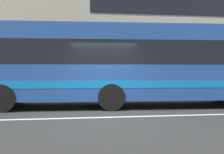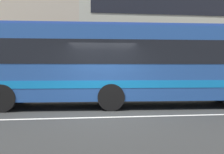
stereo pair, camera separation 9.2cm
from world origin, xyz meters
The scene contains 4 objects.
ground_plane centered at (0.00, 0.00, 0.00)m, with size 160.00×160.00×0.00m, color #2C2E2C.
lane_centre_line centered at (0.00, 0.00, 0.00)m, with size 60.00×0.16×0.01m, color silver.
apartment_block_right centered at (8.70, 14.23, 5.49)m, with size 19.04×10.19×10.97m.
transit_bus centered at (1.06, 2.39, 1.81)m, with size 11.34×3.03×3.29m.
Camera 1 is at (-0.97, -8.26, 1.56)m, focal length 41.97 mm.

